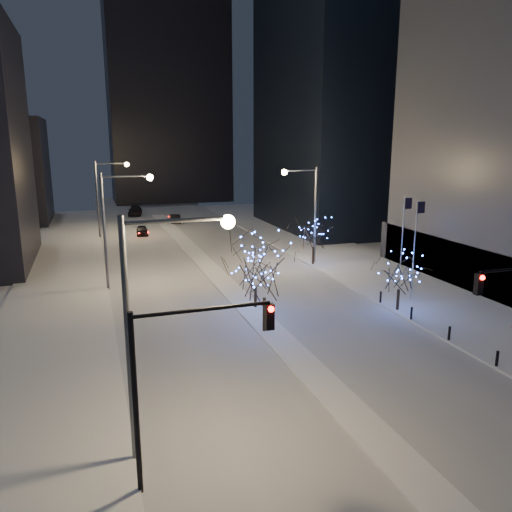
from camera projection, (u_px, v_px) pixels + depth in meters
name	position (u px, v px, depth m)	size (l,w,h in m)	color
ground	(378.00, 441.00, 21.44)	(160.00, 160.00, 0.00)	white
road	(201.00, 260.00, 53.76)	(20.00, 130.00, 0.02)	silver
median	(212.00, 271.00, 49.12)	(2.00, 80.00, 0.15)	silver
east_sidewalk	(402.00, 284.00, 44.54)	(10.00, 90.00, 0.15)	silver
west_sidewalk	(54.00, 321.00, 35.55)	(8.00, 90.00, 0.15)	silver
horizon_block	(168.00, 99.00, 103.51)	(24.00, 14.00, 42.00)	black
street_lamp_w_near	(155.00, 305.00, 19.04)	(4.40, 0.56, 10.00)	#595E66
street_lamp_w_mid	(116.00, 215.00, 42.13)	(4.40, 0.56, 10.00)	#595E66
street_lamp_w_far	(105.00, 188.00, 65.22)	(4.40, 0.56, 10.00)	#595E66
street_lamp_east	(308.00, 202.00, 50.81)	(3.90, 0.56, 10.00)	#595E66
traffic_signal_west	(179.00, 367.00, 17.74)	(5.26, 0.43, 7.00)	black
flagpoles	(409.00, 239.00, 40.42)	(1.35, 2.60, 8.00)	silver
bollards	(429.00, 323.00, 33.69)	(0.16, 12.16, 0.90)	black
car_near	(142.00, 230.00, 67.94)	(1.52, 3.77, 1.29)	black
car_mid	(175.00, 218.00, 78.13)	(1.46, 4.19, 1.38)	black
car_far	(135.00, 211.00, 85.87)	(2.19, 5.38, 1.56)	black
holiday_tree_median_near	(264.00, 269.00, 32.51)	(5.62, 5.62, 6.72)	black
holiday_tree_median_far	(255.00, 268.00, 37.59)	(3.97, 3.97, 4.86)	black
holiday_tree_plaza_near	(400.00, 273.00, 37.06)	(3.92, 3.92, 4.43)	black
holiday_tree_plaza_far	(314.00, 232.00, 50.90)	(4.95, 4.95, 5.15)	black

